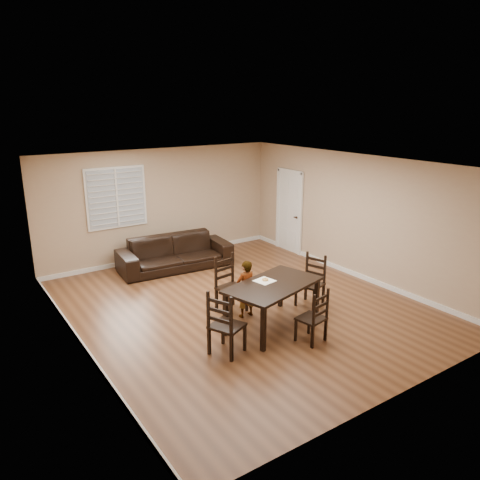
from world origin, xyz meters
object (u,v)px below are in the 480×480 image
Objects in this scene: chair_left at (222,328)px; child at (246,289)px; dining_table at (273,288)px; chair_far at (317,319)px; sofa at (175,253)px; chair_near at (227,285)px; donut at (265,279)px; chair_right at (313,281)px.

child is (1.08, 0.94, 0.06)m from chair_left.
dining_table is 2.06× the size of chair_far.
child is 0.41× the size of sofa.
chair_far is 1.50m from child.
chair_near is (-0.26, 1.05, -0.23)m from dining_table.
chair_left is (-1.24, -0.35, -0.23)m from dining_table.
chair_near is 1.70m from chair_left.
dining_table is 0.64m from child.
donut is at bearing -87.61° from chair_far.
chair_right is at bearing -34.35° from chair_near.
dining_table is at bearing -84.85° from chair_near.
chair_far is at bearing -133.20° from chair_left.
child is at bearing -118.00° from chair_right.
sofa is (-0.28, 4.47, -0.04)m from chair_far.
chair_near is 0.95m from donut.
dining_table is 0.73× the size of sofa.
chair_far is (0.22, -0.85, -0.29)m from dining_table.
dining_table is 0.22m from donut.
donut is (-0.25, 1.04, 0.40)m from chair_far.
dining_table is 1.31m from chair_right.
chair_far is (0.48, -1.90, -0.06)m from chair_near.
chair_right is at bearing -63.36° from sofa.
chair_far is 0.92× the size of chair_right.
dining_table is 1.31m from chair_left.
chair_near reaches higher than chair_far.
chair_left is at bearing -179.09° from dining_table.
chair_far is 4.48m from sofa.
chair_right is 3.53m from sofa.
dining_table is at bearing -81.42° from donut.
chair_far reaches higher than donut.
chair_right reaches higher than donut.
chair_left is 1.44m from child.
chair_left is 2.57m from chair_right.
chair_near is at bearing 89.31° from dining_table.
child is (-0.38, 1.45, 0.12)m from chair_far.
donut reaches higher than dining_table.
child is at bearing -86.81° from sofa.
chair_near reaches higher than sofa.
chair_left is (-0.97, -1.40, -0.00)m from chair_near.
sofa is (0.20, 2.57, -0.10)m from chair_near.
chair_near is 1.96m from chair_far.
chair_right is 1.33m from donut.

